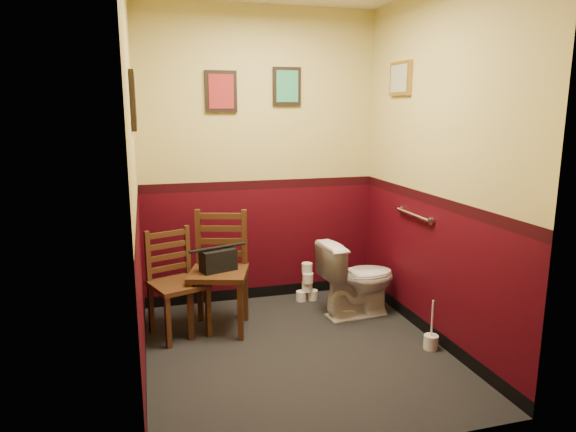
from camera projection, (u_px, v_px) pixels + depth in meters
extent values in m
cube|color=black|center=(297.00, 352.00, 3.88)|extent=(2.20, 2.40, 0.00)
cube|color=#38040D|center=(260.00, 159.00, 4.73)|extent=(2.20, 0.00, 2.70)
cube|color=#38040D|center=(369.00, 204.00, 2.47)|extent=(2.20, 0.00, 2.70)
cube|color=#38040D|center=(135.00, 180.00, 3.31)|extent=(0.00, 2.40, 2.70)
cube|color=#38040D|center=(436.00, 169.00, 3.89)|extent=(0.00, 2.40, 2.70)
cylinder|color=silver|center=(413.00, 215.00, 4.20)|extent=(0.03, 0.50, 0.03)
cylinder|color=silver|center=(432.00, 221.00, 3.97)|extent=(0.02, 0.06, 0.06)
cylinder|color=silver|center=(401.00, 209.00, 4.44)|extent=(0.02, 0.06, 0.06)
cube|color=black|center=(221.00, 91.00, 4.50)|extent=(0.28, 0.03, 0.36)
cube|color=maroon|center=(221.00, 91.00, 4.48)|extent=(0.22, 0.01, 0.30)
cube|color=black|center=(287.00, 86.00, 4.65)|extent=(0.26, 0.03, 0.34)
cube|color=#2C8D60|center=(287.00, 86.00, 4.63)|extent=(0.20, 0.01, 0.28)
cube|color=black|center=(133.00, 101.00, 3.31)|extent=(0.03, 0.30, 0.38)
cube|color=#9F9F7D|center=(136.00, 101.00, 3.31)|extent=(0.01, 0.24, 0.31)
cube|color=olive|center=(401.00, 79.00, 4.31)|extent=(0.03, 0.34, 0.28)
cube|color=#9F9F7D|center=(399.00, 79.00, 4.30)|extent=(0.01, 0.28, 0.22)
imported|color=white|center=(358.00, 279.00, 4.51)|extent=(0.72, 0.45, 0.67)
cylinder|color=silver|center=(431.00, 342.00, 3.92)|extent=(0.11, 0.11, 0.11)
cylinder|color=silver|center=(432.00, 320.00, 3.88)|extent=(0.01, 0.01, 0.31)
cube|color=#4F2E17|center=(178.00, 285.00, 4.09)|extent=(0.51, 0.51, 0.04)
cube|color=#4F2E17|center=(168.00, 322.00, 3.90)|extent=(0.05, 0.05, 0.43)
cube|color=#4F2E17|center=(151.00, 308.00, 4.17)|extent=(0.05, 0.05, 0.43)
cube|color=#4F2E17|center=(208.00, 312.00, 4.09)|extent=(0.05, 0.05, 0.43)
cube|color=#4F2E17|center=(190.00, 299.00, 4.37)|extent=(0.05, 0.05, 0.43)
cube|color=#4F2E17|center=(148.00, 257.00, 4.08)|extent=(0.05, 0.04, 0.43)
cube|color=#4F2E17|center=(187.00, 250.00, 4.28)|extent=(0.05, 0.04, 0.43)
cube|color=#4F2E17|center=(169.00, 268.00, 4.21)|extent=(0.31, 0.13, 0.04)
cube|color=#4F2E17|center=(168.00, 257.00, 4.19)|extent=(0.31, 0.13, 0.04)
cube|color=#4F2E17|center=(168.00, 245.00, 4.17)|extent=(0.31, 0.13, 0.04)
cube|color=#4F2E17|center=(167.00, 234.00, 4.15)|extent=(0.31, 0.13, 0.04)
cube|color=#4F2E17|center=(219.00, 273.00, 4.18)|extent=(0.57, 0.57, 0.04)
cube|color=#4F2E17|center=(191.00, 310.00, 4.04)|extent=(0.05, 0.05, 0.49)
cube|color=#4F2E17|center=(200.00, 293.00, 4.42)|extent=(0.05, 0.05, 0.49)
cube|color=#4F2E17|center=(240.00, 311.00, 4.03)|extent=(0.05, 0.05, 0.49)
cube|color=#4F2E17|center=(245.00, 293.00, 4.41)|extent=(0.05, 0.05, 0.49)
cube|color=#4F2E17|center=(198.00, 238.00, 4.33)|extent=(0.05, 0.05, 0.49)
cube|color=#4F2E17|center=(245.00, 238.00, 4.32)|extent=(0.05, 0.05, 0.49)
cube|color=#4F2E17|center=(222.00, 254.00, 4.35)|extent=(0.36, 0.13, 0.05)
cube|color=#4F2E17|center=(221.00, 241.00, 4.33)|extent=(0.36, 0.13, 0.05)
cube|color=#4F2E17|center=(221.00, 229.00, 4.31)|extent=(0.36, 0.13, 0.05)
cube|color=#4F2E17|center=(221.00, 216.00, 4.28)|extent=(0.36, 0.13, 0.05)
cube|color=black|center=(218.00, 260.00, 4.15)|extent=(0.31, 0.22, 0.18)
cylinder|color=black|center=(218.00, 248.00, 4.13)|extent=(0.24, 0.10, 0.02)
cylinder|color=silver|center=(301.00, 296.00, 4.91)|extent=(0.10, 0.10, 0.09)
cylinder|color=silver|center=(312.00, 295.00, 4.93)|extent=(0.10, 0.10, 0.09)
cylinder|color=silver|center=(307.00, 287.00, 4.89)|extent=(0.10, 0.10, 0.09)
cylinder|color=silver|center=(308.00, 278.00, 4.86)|extent=(0.10, 0.10, 0.09)
cylinder|color=silver|center=(307.00, 268.00, 4.86)|extent=(0.10, 0.10, 0.09)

